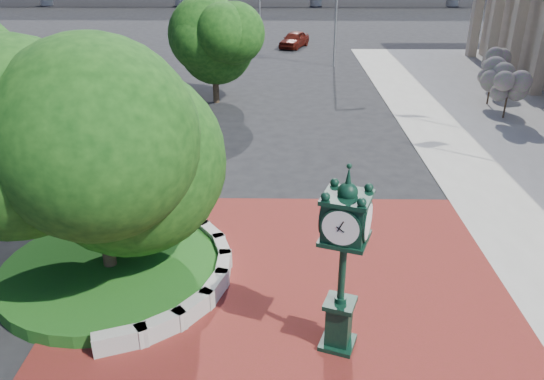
% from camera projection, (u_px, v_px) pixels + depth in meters
% --- Properties ---
extents(ground, '(200.00, 200.00, 0.00)m').
position_uv_depth(ground, '(287.00, 277.00, 15.06)').
color(ground, black).
rests_on(ground, ground).
extents(plaza, '(12.00, 12.00, 0.04)m').
position_uv_depth(plaza, '(288.00, 298.00, 14.15)').
color(plaza, maroon).
rests_on(plaza, ground).
extents(planter_wall, '(2.96, 6.77, 0.54)m').
position_uv_depth(planter_wall, '(192.00, 268.00, 14.98)').
color(planter_wall, '#9E9B93').
rests_on(planter_wall, ground).
extents(grass_bed, '(6.10, 6.10, 0.40)m').
position_uv_depth(grass_bed, '(111.00, 270.00, 15.05)').
color(grass_bed, '#164112').
rests_on(grass_bed, ground).
extents(tree_planter, '(5.20, 5.20, 6.33)m').
position_uv_depth(tree_planter, '(94.00, 154.00, 13.54)').
color(tree_planter, '#38281C').
rests_on(tree_planter, ground).
extents(tree_street, '(4.40, 4.40, 5.45)m').
position_uv_depth(tree_street, '(214.00, 47.00, 30.02)').
color(tree_street, '#38281C').
rests_on(tree_street, ground).
extents(post_clock, '(1.17, 1.17, 4.58)m').
position_uv_depth(post_clock, '(343.00, 255.00, 11.44)').
color(post_clock, black).
rests_on(post_clock, ground).
extents(parked_car, '(3.12, 4.46, 1.41)m').
position_uv_depth(parked_car, '(294.00, 39.00, 47.25)').
color(parked_car, '#4E120B').
rests_on(parked_car, ground).
extents(shrub_near, '(1.20, 1.20, 2.20)m').
position_uv_depth(shrub_near, '(508.00, 89.00, 27.86)').
color(shrub_near, '#38281C').
rests_on(shrub_near, ground).
extents(shrub_mid, '(1.20, 1.20, 2.20)m').
position_uv_depth(shrub_mid, '(492.00, 77.00, 30.28)').
color(shrub_mid, '#38281C').
rests_on(shrub_mid, ground).
extents(shrub_far, '(1.20, 1.20, 2.20)m').
position_uv_depth(shrub_far, '(499.00, 65.00, 33.40)').
color(shrub_far, '#38281C').
rests_on(shrub_far, ground).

